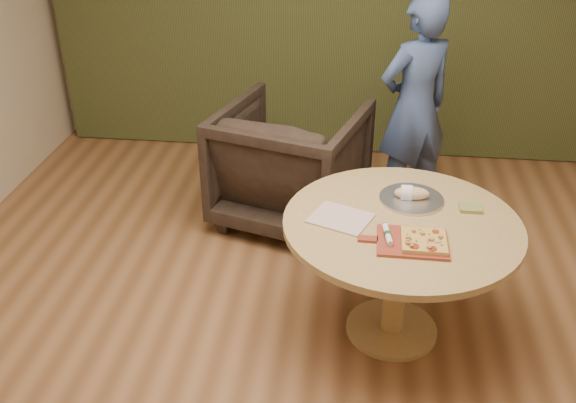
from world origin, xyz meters
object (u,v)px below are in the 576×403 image
(flatbread_pizza, at_px, (424,241))
(serving_tray, at_px, (411,199))
(pizza_paddle, at_px, (410,242))
(person_standing, at_px, (414,107))
(pedestal_table, at_px, (400,243))
(cutlery_roll, at_px, (388,234))
(bread_roll, at_px, (410,193))
(armchair, at_px, (291,159))

(flatbread_pizza, relative_size, serving_tray, 0.62)
(pizza_paddle, bearing_deg, person_standing, 87.06)
(flatbread_pizza, bearing_deg, pedestal_table, 113.14)
(cutlery_roll, relative_size, bread_roll, 1.03)
(flatbread_pizza, bearing_deg, cutlery_roll, 169.12)
(pizza_paddle, xyz_separation_m, armchair, (-0.76, 1.41, -0.27))
(armchair, xyz_separation_m, person_standing, (0.86, 0.28, 0.32))
(armchair, bearing_deg, bread_roll, 145.09)
(cutlery_roll, relative_size, person_standing, 0.12)
(serving_tray, relative_size, bread_roll, 1.84)
(pizza_paddle, bearing_deg, flatbread_pizza, -9.64)
(armchair, bearing_deg, person_standing, -145.35)
(pizza_paddle, distance_m, flatbread_pizza, 0.07)
(pedestal_table, bearing_deg, person_standing, 84.87)
(cutlery_roll, distance_m, bread_roll, 0.44)
(bread_roll, relative_size, armchair, 0.20)
(cutlery_roll, height_order, armchair, armchair)
(pizza_paddle, distance_m, person_standing, 1.70)
(pizza_paddle, relative_size, flatbread_pizza, 2.01)
(pedestal_table, height_order, flatbread_pizza, flatbread_pizza)
(flatbread_pizza, distance_m, cutlery_roll, 0.18)
(pedestal_table, relative_size, flatbread_pizza, 5.68)
(cutlery_roll, xyz_separation_m, bread_roll, (0.13, 0.42, 0.01))
(pedestal_table, relative_size, bread_roll, 6.53)
(armchair, bearing_deg, flatbread_pizza, 136.49)
(flatbread_pizza, xyz_separation_m, person_standing, (0.04, 1.71, 0.04))
(bread_roll, bearing_deg, pedestal_table, -101.66)
(flatbread_pizza, distance_m, bread_roll, 0.45)
(bread_roll, distance_m, person_standing, 1.26)
(bread_roll, bearing_deg, serving_tray, 0.00)
(pizza_paddle, distance_m, serving_tray, 0.44)
(armchair, bearing_deg, pedestal_table, 137.65)
(pedestal_table, relative_size, armchair, 1.29)
(pedestal_table, distance_m, pizza_paddle, 0.26)
(cutlery_roll, distance_m, armchair, 1.56)
(bread_roll, bearing_deg, cutlery_roll, -107.30)
(pedestal_table, height_order, cutlery_roll, cutlery_roll)
(pedestal_table, distance_m, armchair, 1.41)
(pizza_paddle, bearing_deg, cutlery_roll, 169.26)
(flatbread_pizza, bearing_deg, serving_tray, 94.73)
(pizza_paddle, distance_m, cutlery_roll, 0.12)
(bread_roll, xyz_separation_m, armchair, (-0.78, 0.97, -0.30))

